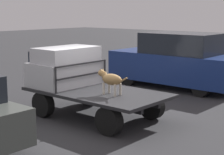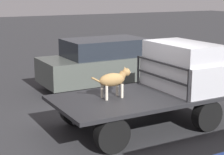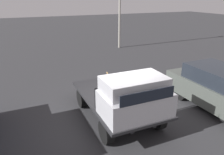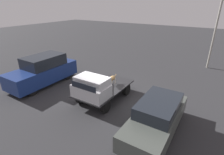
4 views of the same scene
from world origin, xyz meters
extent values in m
plane|color=#2D2D30|center=(0.00, 0.00, 0.00)|extent=(80.00, 80.00, 0.00)
cylinder|color=black|center=(1.20, 0.87, 0.35)|extent=(0.70, 0.24, 0.70)
cylinder|color=black|center=(1.20, -0.87, 0.35)|extent=(0.70, 0.24, 0.70)
cylinder|color=black|center=(-1.20, 0.87, 0.35)|extent=(0.70, 0.24, 0.70)
cylinder|color=black|center=(-1.20, -0.87, 0.35)|extent=(0.70, 0.24, 0.70)
cube|color=black|center=(0.00, 0.36, 0.59)|extent=(3.55, 0.10, 0.18)
cube|color=black|center=(0.00, -0.36, 0.59)|extent=(3.55, 0.10, 0.18)
cube|color=#232326|center=(0.00, 0.00, 0.72)|extent=(3.86, 2.06, 0.08)
cube|color=#B7B7BC|center=(1.25, 0.00, 1.10)|extent=(1.25, 1.94, 0.68)
cube|color=#B7B7BC|center=(1.16, 0.00, 1.65)|extent=(1.07, 1.79, 0.42)
cube|color=black|center=(1.87, 0.00, 1.58)|extent=(0.02, 1.59, 0.31)
cube|color=#232326|center=(0.56, 0.95, 1.11)|extent=(0.04, 0.04, 0.70)
cube|color=#232326|center=(0.56, -0.95, 1.11)|extent=(0.04, 0.04, 0.70)
cube|color=#232326|center=(0.56, 0.00, 1.44)|extent=(0.04, 1.90, 0.04)
cube|color=#232326|center=(0.56, 0.00, 1.11)|extent=(0.04, 1.90, 0.04)
cylinder|color=beige|center=(-0.46, 0.23, 0.91)|extent=(0.06, 0.06, 0.31)
cylinder|color=beige|center=(-0.46, 0.02, 0.91)|extent=(0.06, 0.06, 0.31)
cylinder|color=beige|center=(-0.84, 0.23, 0.91)|extent=(0.06, 0.06, 0.31)
cylinder|color=beige|center=(-0.84, 0.02, 0.91)|extent=(0.06, 0.06, 0.31)
ellipsoid|color=olive|center=(-0.65, 0.12, 1.16)|extent=(0.61, 0.29, 0.29)
sphere|color=beige|center=(-0.48, 0.12, 1.11)|extent=(0.13, 0.13, 0.13)
cylinder|color=olive|center=(-0.39, 0.12, 1.23)|extent=(0.20, 0.16, 0.20)
sphere|color=olive|center=(-0.29, 0.12, 1.29)|extent=(0.18, 0.18, 0.18)
cone|color=beige|center=(-0.21, 0.12, 1.27)|extent=(0.10, 0.10, 0.10)
cone|color=olive|center=(-0.30, 0.17, 1.36)|extent=(0.06, 0.08, 0.10)
cone|color=olive|center=(-0.30, 0.07, 1.36)|extent=(0.06, 0.08, 0.10)
cylinder|color=olive|center=(-1.01, 0.12, 1.18)|extent=(0.26, 0.04, 0.17)
cylinder|color=black|center=(-0.14, 4.39, 0.30)|extent=(0.60, 0.20, 0.60)
cylinder|color=black|center=(-0.14, 2.96, 0.30)|extent=(0.60, 0.20, 0.60)
cube|color=#1E232B|center=(1.05, 3.67, 1.28)|extent=(2.51, 1.54, 0.55)
camera|label=1|loc=(-6.70, 7.19, 2.87)|focal=60.00mm
camera|label=2|loc=(-4.42, -6.72, 3.00)|focal=60.00mm
camera|label=3|loc=(6.05, -2.86, 3.98)|focal=35.00mm
camera|label=4|loc=(7.76, 5.44, 5.48)|focal=28.00mm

